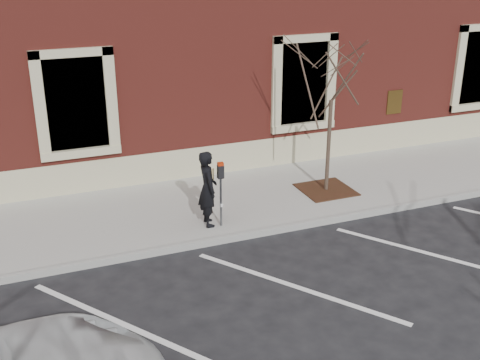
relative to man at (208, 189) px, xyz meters
name	(u,v)px	position (x,y,z in m)	size (l,w,h in m)	color
ground	(250,237)	(0.74, -0.64, -1.00)	(120.00, 120.00, 0.00)	#28282B
sidewalk_near	(222,203)	(0.74, 1.11, -0.92)	(40.00, 3.50, 0.15)	#A8A59E
curb_near	(251,234)	(0.74, -0.69, -0.92)	(40.00, 0.12, 0.15)	#9E9E99
parking_stripes	(296,287)	(0.74, -2.84, -0.99)	(28.00, 4.40, 0.01)	silver
building_civic	(153,11)	(0.74, 7.11, 3.00)	(40.00, 8.62, 8.00)	maroon
man	(208,189)	(0.00, 0.00, 0.00)	(0.62, 0.41, 1.69)	black
parking_meter	(221,182)	(0.24, -0.17, 0.18)	(0.13, 0.10, 1.47)	#595B60
tree_grate	(326,190)	(3.37, 0.74, -0.83)	(1.26, 1.26, 0.03)	#3D1B13
sapling	(333,74)	(3.37, 0.74, 2.09)	(2.52, 2.52, 4.20)	#4C3C2E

